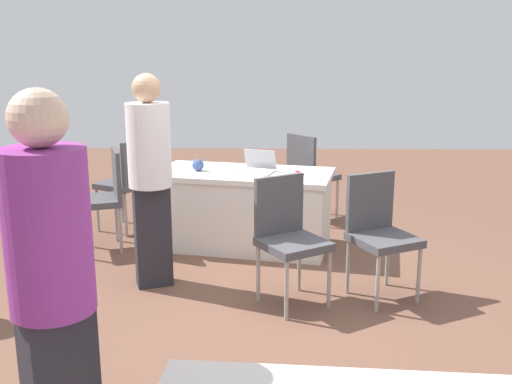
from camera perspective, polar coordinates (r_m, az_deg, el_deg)
ground_plane at (r=4.43m, az=1.25°, el=-11.33°), size 14.40×14.40×0.00m
table_foreground at (r=5.69m, az=-1.18°, el=-1.63°), size 1.80×1.15×0.74m
chair_near_front at (r=6.53m, az=5.17°, el=2.04°), size 0.62×0.62×0.97m
chair_tucked_left at (r=6.27m, az=-12.33°, el=1.28°), size 0.59×0.59×0.97m
chair_aisle at (r=4.39m, az=3.14°, el=-3.90°), size 0.61×0.61×0.96m
chair_by_pillar at (r=5.74m, az=-14.51°, el=-0.10°), size 0.56×0.56×0.96m
chair_back_row at (r=4.60m, az=11.81°, el=-3.43°), size 0.59×0.59×0.95m
person_attendee_standing at (r=2.53m, az=-19.13°, el=-8.05°), size 0.48×0.48×1.74m
person_attendee_browsing at (r=4.68m, az=-10.22°, el=2.04°), size 0.43×0.43×1.70m
laptop_silver at (r=5.56m, az=0.04°, el=2.31°), size 0.40×0.39×0.21m
yarn_ball at (r=5.65m, az=-5.63°, el=2.61°), size 0.11×0.11×0.11m
scissors_red at (r=5.55m, az=4.22°, el=1.88°), size 0.08×0.18×0.01m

